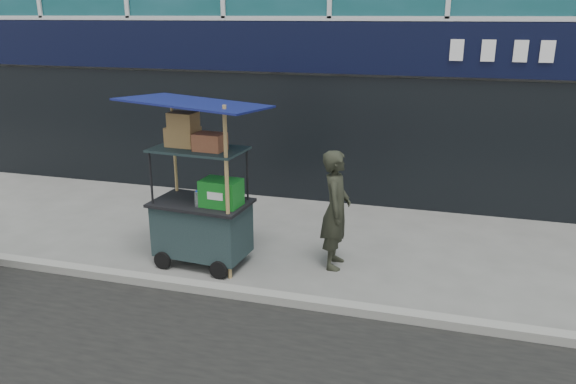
% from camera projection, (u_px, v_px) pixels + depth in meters
% --- Properties ---
extents(ground, '(80.00, 80.00, 0.00)m').
position_uv_depth(ground, '(262.00, 292.00, 7.34)').
color(ground, '#5E5E59').
rests_on(ground, ground).
extents(curb, '(80.00, 0.18, 0.12)m').
position_uv_depth(curb, '(257.00, 295.00, 7.14)').
color(curb, gray).
rests_on(curb, ground).
extents(vendor_cart, '(1.90, 1.42, 2.44)m').
position_uv_depth(vendor_cart, '(202.00, 208.00, 7.95)').
color(vendor_cart, black).
rests_on(vendor_cart, ground).
extents(vendor_man, '(0.45, 0.65, 1.71)m').
position_uv_depth(vendor_man, '(336.00, 210.00, 7.88)').
color(vendor_man, black).
rests_on(vendor_man, ground).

